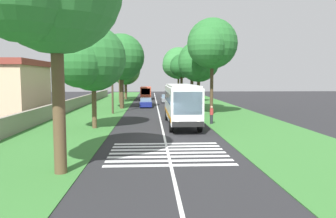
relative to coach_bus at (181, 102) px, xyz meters
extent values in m
plane|color=#262628|center=(-5.43, 1.80, -2.15)|extent=(160.00, 160.00, 0.00)
cube|color=#387533|center=(9.57, 10.00, -2.13)|extent=(120.00, 8.00, 0.04)
cube|color=#387533|center=(9.57, -6.40, -2.13)|extent=(120.00, 8.00, 0.04)
cube|color=silver|center=(9.57, 1.80, -2.14)|extent=(110.00, 0.16, 0.01)
cube|color=white|center=(-0.03, 0.00, -0.05)|extent=(11.00, 2.50, 2.90)
cube|color=slate|center=(0.27, 0.00, 0.48)|extent=(9.68, 2.54, 0.85)
cube|color=slate|center=(-5.49, 0.00, 0.30)|extent=(0.08, 2.20, 1.74)
cube|color=orange|center=(-0.03, 0.00, -1.05)|extent=(10.78, 2.53, 0.36)
cube|color=white|center=(-0.03, 0.00, 1.49)|extent=(10.56, 2.30, 0.18)
cube|color=black|center=(-5.61, 0.00, -1.28)|extent=(0.16, 2.40, 0.40)
sphere|color=#F2EDCC|center=(-5.55, 0.80, -1.15)|extent=(0.24, 0.24, 0.24)
sphere|color=#F2EDCC|center=(-5.55, -0.81, -1.15)|extent=(0.24, 0.24, 0.24)
cylinder|color=black|center=(-3.93, 1.15, -1.60)|extent=(1.10, 0.32, 1.10)
cylinder|color=black|center=(3.47, 1.15, -1.60)|extent=(1.10, 0.32, 1.10)
cylinder|color=black|center=(-3.93, -1.15, -1.60)|extent=(1.10, 0.32, 1.10)
cylinder|color=black|center=(3.47, -1.15, -1.60)|extent=(1.10, 0.32, 1.10)
cube|color=silver|center=(-13.91, 1.80, -2.14)|extent=(0.45, 6.80, 0.01)
cube|color=silver|center=(-13.01, 1.80, -2.14)|extent=(0.45, 6.80, 0.01)
cube|color=silver|center=(-12.11, 1.80, -2.14)|extent=(0.45, 6.80, 0.01)
cube|color=silver|center=(-11.21, 1.80, -2.14)|extent=(0.45, 6.80, 0.01)
cube|color=silver|center=(-10.31, 1.80, -2.14)|extent=(0.45, 6.80, 0.01)
cube|color=silver|center=(-9.41, 1.80, -2.14)|extent=(0.45, 6.80, 0.01)
cube|color=silver|center=(-8.51, 1.80, -2.14)|extent=(0.45, 6.80, 0.01)
cube|color=navy|center=(18.75, 3.50, -1.62)|extent=(4.30, 1.75, 0.70)
cube|color=slate|center=(18.65, 3.50, -0.99)|extent=(2.00, 1.61, 0.55)
cylinder|color=black|center=(17.40, 4.28, -1.83)|extent=(0.64, 0.22, 0.64)
cylinder|color=black|center=(20.10, 4.28, -1.83)|extent=(0.64, 0.22, 0.64)
cylinder|color=black|center=(17.40, 2.72, -1.83)|extent=(0.64, 0.22, 0.64)
cylinder|color=black|center=(20.10, 2.72, -1.83)|extent=(0.64, 0.22, 0.64)
cube|color=gray|center=(27.98, 0.06, -1.62)|extent=(4.30, 1.75, 0.70)
cube|color=slate|center=(27.88, 0.06, -0.99)|extent=(2.00, 1.61, 0.55)
cylinder|color=black|center=(26.63, 0.84, -1.83)|extent=(0.64, 0.22, 0.64)
cylinder|color=black|center=(29.33, 0.84, -1.83)|extent=(0.64, 0.22, 0.64)
cylinder|color=black|center=(26.63, -0.72, -1.83)|extent=(0.64, 0.22, 0.64)
cylinder|color=black|center=(29.33, -0.72, -1.83)|extent=(0.64, 0.22, 0.64)
cube|color=#CC4C33|center=(37.38, 3.79, -0.67)|extent=(6.00, 2.10, 2.10)
cube|color=slate|center=(37.58, 3.79, -0.29)|extent=(5.04, 2.13, 0.70)
cube|color=slate|center=(34.41, 3.79, -0.46)|extent=(0.06, 1.76, 1.18)
cylinder|color=black|center=(35.48, 4.74, -1.77)|extent=(0.76, 0.24, 0.76)
cylinder|color=black|center=(39.28, 4.74, -1.77)|extent=(0.76, 0.24, 0.76)
cylinder|color=black|center=(35.48, 2.84, -1.77)|extent=(0.76, 0.24, 0.76)
cylinder|color=black|center=(39.28, 2.84, -1.77)|extent=(0.76, 0.24, 0.76)
cylinder|color=brown|center=(-1.63, 7.64, 0.11)|extent=(0.40, 0.40, 4.43)
sphere|color=#286B2D|center=(-1.63, 7.64, 3.85)|extent=(5.55, 5.55, 5.55)
sphere|color=#286B2D|center=(0.03, 7.64, 3.43)|extent=(3.24, 3.24, 3.24)
sphere|color=#286B2D|center=(-3.02, 8.48, 3.43)|extent=(4.08, 4.08, 4.08)
cylinder|color=brown|center=(36.90, 7.87, 0.02)|extent=(0.55, 0.55, 4.24)
sphere|color=#337A38|center=(36.90, 7.87, 3.77)|extent=(5.95, 5.95, 5.95)
sphere|color=#337A38|center=(38.68, 7.87, 3.33)|extent=(3.96, 3.96, 3.96)
sphere|color=#337A38|center=(35.41, 8.76, 3.33)|extent=(3.51, 3.51, 3.51)
cylinder|color=brown|center=(-15.09, 6.89, 1.23)|extent=(0.56, 0.56, 6.68)
sphere|color=#337A38|center=(-13.31, 6.89, 5.75)|extent=(4.15, 4.15, 4.15)
cylinder|color=#4C3826|center=(16.58, 6.89, 0.62)|extent=(0.60, 0.60, 5.45)
sphere|color=#286B2D|center=(16.58, 6.89, 5.13)|extent=(6.48, 6.48, 6.48)
sphere|color=#286B2D|center=(18.52, 6.89, 4.64)|extent=(4.53, 4.53, 4.53)
sphere|color=#286B2D|center=(14.96, 7.86, 4.64)|extent=(3.67, 3.67, 3.67)
cylinder|color=brown|center=(27.54, 8.07, 1.39)|extent=(0.56, 0.56, 7.00)
sphere|color=#286B2D|center=(27.54, 8.07, 6.40)|extent=(5.50, 5.50, 5.50)
sphere|color=#286B2D|center=(29.19, 8.07, 5.99)|extent=(3.17, 3.17, 3.17)
sphere|color=#286B2D|center=(26.17, 8.90, 5.99)|extent=(3.45, 3.45, 3.45)
cylinder|color=#4C3826|center=(8.43, -4.40, 1.24)|extent=(0.38, 0.38, 6.70)
sphere|color=#286B2D|center=(8.43, -4.40, 6.21)|extent=(5.88, 5.88, 5.88)
sphere|color=#286B2D|center=(10.19, -4.40, 5.77)|extent=(3.24, 3.24, 3.24)
sphere|color=#286B2D|center=(6.96, -3.52, 5.77)|extent=(4.35, 4.35, 4.35)
cylinder|color=#3D2D1E|center=(28.36, -4.57, 0.45)|extent=(0.56, 0.56, 5.11)
sphere|color=#1E5623|center=(28.36, -4.57, 4.29)|extent=(4.66, 4.66, 4.66)
sphere|color=#1E5623|center=(29.76, -4.57, 3.94)|extent=(3.49, 3.49, 3.49)
sphere|color=#1E5623|center=(27.19, -3.87, 3.94)|extent=(3.16, 3.16, 3.16)
cylinder|color=brown|center=(14.82, -3.78, 0.40)|extent=(0.44, 0.44, 5.01)
sphere|color=#286B2D|center=(14.82, -3.78, 4.45)|extent=(5.63, 5.63, 5.63)
sphere|color=#286B2D|center=(16.51, -3.78, 4.03)|extent=(3.93, 3.93, 3.93)
sphere|color=#286B2D|center=(13.41, -2.93, 4.03)|extent=(4.09, 4.09, 4.09)
cylinder|color=#3D2D1E|center=(38.25, -3.64, 0.65)|extent=(0.54, 0.54, 5.51)
sphere|color=#1E5623|center=(38.25, -3.64, 4.72)|extent=(4.79, 4.79, 4.79)
sphere|color=#1E5623|center=(39.68, -3.64, 4.36)|extent=(2.69, 2.69, 2.69)
sphere|color=#1E5623|center=(37.05, -2.92, 4.36)|extent=(3.58, 3.58, 3.58)
cylinder|color=brown|center=(47.60, -3.79, 0.74)|extent=(0.46, 0.46, 5.70)
sphere|color=#337A38|center=(47.60, -3.79, 5.65)|extent=(7.49, 7.49, 7.49)
sphere|color=#337A38|center=(49.85, -3.79, 5.09)|extent=(5.33, 5.33, 5.33)
sphere|color=#337A38|center=(45.73, -2.67, 5.09)|extent=(5.51, 5.51, 5.51)
cylinder|color=#473828|center=(9.85, 7.40, 2.39)|extent=(0.24, 0.24, 8.98)
cube|color=#3D3326|center=(9.85, 7.40, 6.28)|extent=(0.12, 1.40, 0.12)
cube|color=gray|center=(14.57, 13.40, -1.36)|extent=(70.00, 0.40, 1.50)
cube|color=beige|center=(12.63, 20.68, 0.78)|extent=(10.96, 7.06, 5.85)
cube|color=brown|center=(12.63, 20.68, 4.07)|extent=(11.56, 7.66, 0.74)
cylinder|color=#26262D|center=(0.42, -2.93, -1.68)|extent=(0.28, 0.28, 0.85)
cylinder|color=#B23333|center=(0.42, -2.93, -0.96)|extent=(0.34, 0.34, 0.60)
sphere|color=tan|center=(0.42, -2.93, -0.54)|extent=(0.24, 0.24, 0.24)
camera|label=1|loc=(-29.86, 2.78, 2.21)|focal=34.95mm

